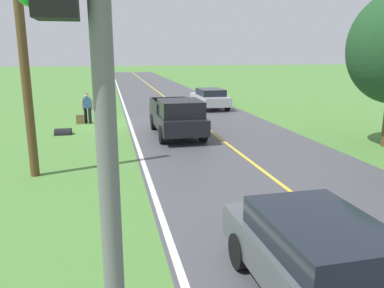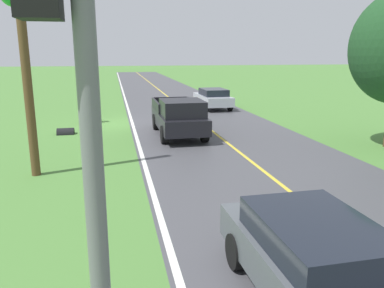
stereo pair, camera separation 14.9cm
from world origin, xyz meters
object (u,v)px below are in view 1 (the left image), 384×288
Objects in this scene: suitcase_carried at (80,119)px; sedan_near_oncoming at (210,98)px; sedan_ahead_same_lane at (324,263)px; pickup_truck_passing at (177,116)px; hitchhiker_walking at (87,106)px; traffic_light_mast at (82,101)px; utility_pole_roadside at (23,48)px.

sedan_near_oncoming is at bearing 112.35° from suitcase_carried.
suitcase_carried is 0.12× the size of sedan_ahead_same_lane.
sedan_ahead_same_lane is at bearing 89.77° from pickup_truck_passing.
pickup_truck_passing reaches higher than suitcase_carried.
suitcase_carried is at bearing 15.32° from hitchhiker_walking.
traffic_light_mast is (3.33, 14.89, 2.59)m from pickup_truck_passing.
suitcase_carried is at bearing -42.48° from pickup_truck_passing.
suitcase_carried is (0.41, 0.11, -0.72)m from hitchhiker_walking.
hitchhiker_walking is 19.55m from traffic_light_mast.
traffic_light_mast reaches higher than hitchhiker_walking.
sedan_near_oncoming is at bearing -124.75° from utility_pole_roadside.
pickup_truck_passing reaches higher than sedan_ahead_same_lane.
utility_pole_roadside is at bearing 55.25° from sedan_near_oncoming.
utility_pole_roadside is at bearing 82.44° from hitchhiker_walking.
sedan_near_oncoming is 0.55× the size of utility_pole_roadside.
sedan_ahead_same_lane is at bearing 79.57° from sedan_near_oncoming.
hitchhiker_walking is 10.03m from utility_pole_roadside.
sedan_ahead_same_lane is 10.22m from utility_pole_roadside.
suitcase_carried is at bearing 26.82° from sedan_near_oncoming.
traffic_light_mast is at bearing 102.90° from utility_pole_roadside.
suitcase_carried is 9.76m from sedan_near_oncoming.
traffic_light_mast is at bearing 30.57° from sedan_ahead_same_lane.
hitchhiker_walking is 0.34× the size of traffic_light_mast.
traffic_light_mast is 1.17× the size of sedan_near_oncoming.
suitcase_carried is 17.94m from sedan_ahead_same_lane.
hitchhiker_walking reaches higher than sedan_ahead_same_lane.
hitchhiker_walking is at bearing -76.17° from sedan_ahead_same_lane.
sedan_near_oncoming is at bearing -152.65° from hitchhiker_walking.
hitchhiker_walking is at bearing 100.86° from suitcase_carried.
utility_pole_roadside reaches higher than traffic_light_mast.
hitchhiker_walking is 0.32× the size of pickup_truck_passing.
hitchhiker_walking is 17.94m from sedan_ahead_same_lane.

